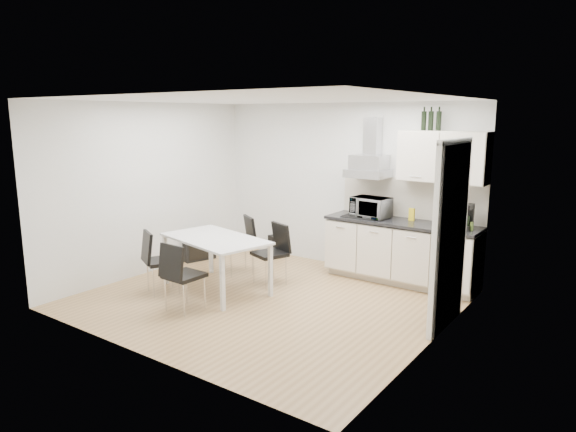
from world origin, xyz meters
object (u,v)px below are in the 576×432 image
(chair_far_left, at_px, (238,245))
(chair_near_right, at_px, (184,276))
(kitchenette, at_px, (405,227))
(dining_table, at_px, (215,243))
(chair_far_right, at_px, (270,255))
(floor_speaker, at_px, (275,245))
(chair_near_left, at_px, (162,262))
(guitar_amp, at_px, (199,247))

(chair_far_left, relative_size, chair_near_right, 1.00)
(kitchenette, relative_size, dining_table, 1.49)
(chair_far_right, xyz_separation_m, chair_near_right, (-0.25, -1.42, 0.00))
(chair_far_right, bearing_deg, floor_speaker, -35.21)
(chair_near_left, bearing_deg, chair_near_right, 6.15)
(dining_table, bearing_deg, chair_far_right, 66.23)
(kitchenette, relative_size, chair_near_left, 2.86)
(dining_table, distance_m, chair_far_left, 0.85)
(chair_far_right, relative_size, chair_near_left, 1.00)
(chair_far_left, relative_size, chair_near_left, 1.00)
(chair_near_right, distance_m, floor_speaker, 2.87)
(dining_table, height_order, chair_near_right, chair_near_right)
(chair_far_right, bearing_deg, chair_far_left, 9.01)
(chair_near_left, bearing_deg, guitar_amp, 145.37)
(chair_near_left, distance_m, guitar_amp, 1.68)
(chair_far_left, height_order, chair_near_left, same)
(chair_far_left, bearing_deg, chair_near_right, 138.60)
(floor_speaker, bearing_deg, chair_far_left, -59.43)
(chair_far_left, height_order, guitar_amp, chair_far_left)
(chair_near_left, relative_size, chair_near_right, 1.00)
(kitchenette, relative_size, chair_far_left, 2.86)
(dining_table, bearing_deg, kitchenette, 54.85)
(chair_near_left, xyz_separation_m, chair_near_right, (0.72, -0.27, 0.00))
(chair_far_left, bearing_deg, chair_far_right, -159.93)
(kitchenette, xyz_separation_m, chair_near_left, (-2.51, -2.34, -0.39))
(kitchenette, bearing_deg, guitar_amp, -165.18)
(guitar_amp, bearing_deg, dining_table, -18.33)
(chair_far_left, height_order, chair_near_right, same)
(chair_far_right, distance_m, floor_speaker, 1.67)
(dining_table, bearing_deg, chair_near_left, -122.01)
(chair_far_left, xyz_separation_m, chair_far_right, (0.72, -0.15, 0.00))
(kitchenette, relative_size, guitar_amp, 4.33)
(kitchenette, distance_m, chair_near_left, 3.46)
(kitchenette, xyz_separation_m, chair_far_left, (-2.27, -1.05, -0.39))
(chair_far_right, relative_size, floor_speaker, 2.62)
(chair_near_right, relative_size, floor_speaker, 2.62)
(kitchenette, bearing_deg, dining_table, -137.71)
(chair_far_right, height_order, guitar_amp, chair_far_right)
(chair_near_right, height_order, floor_speaker, chair_near_right)
(chair_far_left, bearing_deg, guitar_amp, 22.18)
(chair_far_right, relative_size, guitar_amp, 1.51)
(chair_far_left, xyz_separation_m, guitar_amp, (-1.04, 0.17, -0.21))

